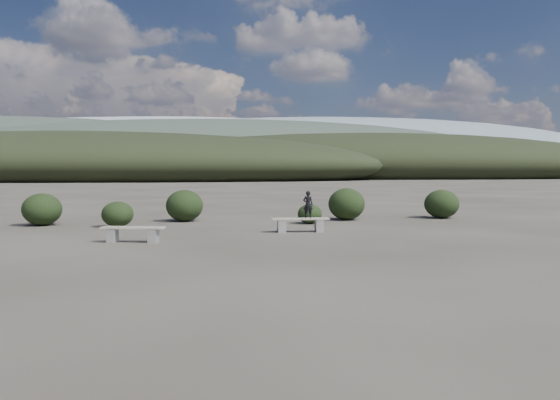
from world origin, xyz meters
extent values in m
plane|color=#322D26|center=(0.00, 0.00, 0.00)|extent=(1200.00, 1200.00, 0.00)
cube|color=slate|center=(-3.65, 3.96, 0.18)|extent=(0.28, 0.35, 0.36)
cube|color=slate|center=(-2.58, 3.76, 0.18)|extent=(0.28, 0.35, 0.36)
cube|color=gray|center=(-3.11, 3.86, 0.39)|extent=(1.67, 0.64, 0.05)
cube|color=slate|center=(0.98, 5.68, 0.19)|extent=(0.24, 0.33, 0.38)
cube|color=slate|center=(2.13, 5.68, 0.19)|extent=(0.24, 0.33, 0.38)
cube|color=gray|center=(1.56, 5.68, 0.41)|extent=(1.72, 0.36, 0.05)
imported|color=black|center=(1.78, 5.68, 0.84)|extent=(0.35, 0.29, 0.82)
ellipsoid|color=black|center=(-4.22, 7.84, 0.42)|extent=(1.03, 1.03, 0.85)
ellipsoid|color=black|center=(-2.15, 9.60, 0.58)|extent=(1.35, 1.35, 1.16)
ellipsoid|color=black|center=(2.26, 8.24, 0.34)|extent=(0.86, 0.86, 0.69)
ellipsoid|color=black|center=(3.87, 9.51, 0.60)|extent=(1.37, 1.37, 1.20)
ellipsoid|color=black|center=(7.73, 9.83, 0.56)|extent=(1.34, 1.34, 1.12)
ellipsoid|color=black|center=(-6.84, 8.61, 0.55)|extent=(1.29, 1.29, 1.09)
ellipsoid|color=black|center=(-25.00, 90.00, 2.70)|extent=(110.00, 40.00, 12.00)
ellipsoid|color=black|center=(35.00, 110.00, 3.15)|extent=(120.00, 44.00, 14.00)
ellipsoid|color=#2A342B|center=(0.00, 160.00, 5.40)|extent=(190.00, 64.00, 24.00)
ellipsoid|color=slate|center=(70.00, 300.00, 9.90)|extent=(340.00, 110.00, 44.00)
ellipsoid|color=#8F98A1|center=(-30.00, 400.00, 12.60)|extent=(460.00, 140.00, 56.00)
camera|label=1|loc=(-0.86, -10.53, 1.88)|focal=35.00mm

